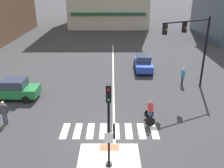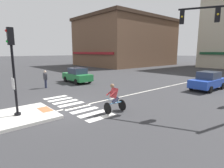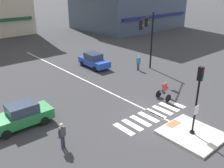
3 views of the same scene
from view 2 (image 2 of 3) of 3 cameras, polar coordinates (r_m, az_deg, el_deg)
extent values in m
plane|color=#333335|center=(11.68, -15.13, -7.29)|extent=(300.00, 300.00, 0.00)
cube|color=beige|center=(10.88, -27.33, -8.98)|extent=(3.27, 3.56, 0.15)
cube|color=#DB5B38|center=(11.24, -20.23, -7.45)|extent=(1.10, 0.60, 0.01)
cylinder|color=black|center=(10.84, -27.39, -8.30)|extent=(0.32, 0.32, 0.12)
cylinder|color=black|center=(10.45, -28.18, 1.10)|extent=(0.12, 0.12, 3.47)
cube|color=white|center=(10.46, -28.50, 0.12)|extent=(0.44, 0.03, 0.56)
cube|color=black|center=(10.38, -29.19, 12.92)|extent=(0.24, 0.28, 0.84)
sphere|color=red|center=(10.37, -30.20, 14.23)|extent=(0.12, 0.12, 0.12)
sphere|color=green|center=(10.33, -29.95, 11.48)|extent=(0.12, 0.12, 0.12)
cube|color=silver|center=(14.50, -17.21, -4.00)|extent=(0.44, 1.80, 0.01)
cube|color=silver|center=(13.78, -15.84, -4.66)|extent=(0.44, 1.80, 0.01)
cube|color=silver|center=(13.07, -14.32, -5.38)|extent=(0.44, 1.80, 0.01)
cube|color=silver|center=(12.37, -12.61, -6.19)|extent=(0.44, 1.80, 0.01)
cube|color=silver|center=(11.69, -10.70, -7.08)|extent=(0.44, 1.80, 0.01)
cube|color=silver|center=(11.03, -8.55, -8.07)|extent=(0.44, 1.80, 0.01)
cube|color=silver|center=(10.38, -6.11, -9.18)|extent=(0.44, 1.80, 0.01)
cube|color=silver|center=(9.76, -3.34, -10.40)|extent=(0.44, 1.80, 0.01)
cube|color=silver|center=(18.05, 15.16, -1.18)|extent=(0.14, 28.00, 0.01)
cylinder|color=black|center=(12.72, 31.42, 20.08)|extent=(4.27, 2.22, 0.11)
cube|color=black|center=(12.61, 30.11, 18.21)|extent=(0.37, 0.38, 0.80)
sphere|color=gold|center=(12.45, 30.22, 18.33)|extent=(0.12, 0.12, 0.12)
cube|color=black|center=(12.55, 21.05, 18.92)|extent=(0.37, 0.38, 0.80)
sphere|color=gold|center=(12.38, 21.03, 19.05)|extent=(0.12, 0.12, 0.12)
cube|color=brown|center=(48.76, 4.30, 12.45)|extent=(17.20, 21.77, 10.93)
cube|color=#402D21|center=(49.35, 4.40, 19.21)|extent=(17.71, 22.42, 0.70)
cube|color=maroon|center=(41.64, -6.67, 9.57)|extent=(15.48, 0.30, 0.50)
cube|color=#237A3D|center=(20.87, -10.87, 2.27)|extent=(4.14, 1.80, 0.70)
cube|color=#2D384C|center=(20.66, -10.73, 4.07)|extent=(1.93, 1.52, 0.64)
cylinder|color=black|center=(21.67, -14.39, 1.48)|extent=(0.60, 0.19, 0.60)
cylinder|color=black|center=(22.42, -10.54, 1.91)|extent=(0.60, 0.19, 0.60)
cylinder|color=black|center=(19.42, -11.18, 0.64)|extent=(0.60, 0.19, 0.60)
cylinder|color=black|center=(20.25, -7.04, 1.14)|extent=(0.60, 0.19, 0.60)
cube|color=#2347B7|center=(18.67, 27.68, 0.39)|extent=(1.80, 4.14, 0.70)
cube|color=#2D384C|center=(18.72, 28.03, 2.46)|extent=(1.53, 1.94, 0.64)
cylinder|color=black|center=(17.26, 28.46, -1.57)|extent=(0.20, 0.60, 0.60)
cylinder|color=black|center=(17.93, 23.55, -0.79)|extent=(0.20, 0.60, 0.60)
cylinder|color=black|center=(19.61, 31.29, -0.55)|extent=(0.20, 0.60, 0.60)
cylinder|color=black|center=(20.20, 26.86, 0.10)|extent=(0.20, 0.60, 0.60)
cylinder|color=black|center=(10.14, -1.41, -7.65)|extent=(0.66, 0.08, 0.66)
cylinder|color=black|center=(10.76, 3.16, -6.61)|extent=(0.66, 0.08, 0.66)
cylinder|color=#2370AD|center=(10.38, 0.95, -5.96)|extent=(0.11, 0.89, 0.05)
cylinder|color=#2370AD|center=(10.44, 1.73, -4.85)|extent=(0.04, 0.04, 0.30)
cylinder|color=#2370AD|center=(10.02, -1.19, -4.77)|extent=(0.44, 0.06, 0.04)
cylinder|color=#2D334C|center=(10.28, 1.31, -5.08)|extent=(0.15, 0.40, 0.33)
cylinder|color=#2D334C|center=(10.40, 0.76, -4.89)|extent=(0.15, 0.40, 0.33)
cube|color=#B73338|center=(10.18, 0.60, -2.74)|extent=(0.36, 0.40, 0.60)
sphere|color=#936B4C|center=(10.02, 0.06, -0.54)|extent=(0.22, 0.22, 0.22)
cylinder|color=#B73338|center=(9.95, 0.35, -3.04)|extent=(0.11, 0.46, 0.31)
cylinder|color=#B73338|center=(10.20, -0.75, -2.71)|extent=(0.11, 0.46, 0.31)
cylinder|color=#2D334C|center=(18.51, -20.14, 0.10)|extent=(0.12, 0.12, 0.82)
cylinder|color=#2D334C|center=(18.38, -19.86, 0.05)|extent=(0.12, 0.12, 0.82)
cube|color=#3F3F47|center=(18.34, -20.14, 2.26)|extent=(0.40, 0.30, 0.60)
cylinder|color=#3F3F47|center=(18.54, -20.53, 2.16)|extent=(0.09, 0.09, 0.56)
cylinder|color=#3F3F47|center=(18.16, -19.72, 2.05)|extent=(0.09, 0.09, 0.56)
sphere|color=beige|center=(18.29, -20.22, 3.62)|extent=(0.22, 0.22, 0.22)
camera|label=1|loc=(13.80, -83.69, 24.42)|focal=39.84mm
camera|label=3|loc=(23.72, -54.51, 19.58)|focal=39.26mm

